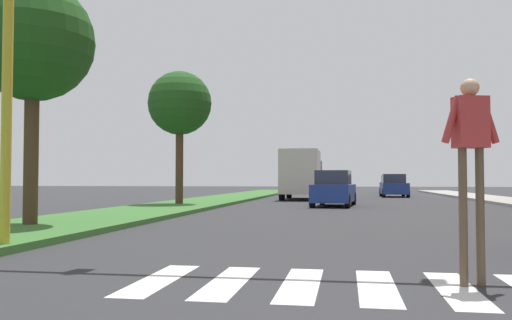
{
  "coord_description": "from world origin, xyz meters",
  "views": [
    {
      "loc": [
        -0.35,
        1.6,
        1.27
      ],
      "look_at": [
        -3.42,
        19.71,
        1.94
      ],
      "focal_mm": 37.49,
      "sensor_mm": 36.0,
      "label": 1
    }
  ],
  "objects_px": {
    "sedan_distant": "(394,186)",
    "sedan_far_horizon": "(390,185)",
    "tree_mid": "(33,42)",
    "pedestrian_performer": "(471,147)",
    "truck_box_delivery": "(302,174)",
    "tree_far": "(180,104)",
    "sedan_midblock": "(334,190)"
  },
  "relations": [
    {
      "from": "tree_mid",
      "to": "pedestrian_performer",
      "type": "xyz_separation_m",
      "value": [
        9.35,
        -5.62,
        -3.11
      ]
    },
    {
      "from": "tree_mid",
      "to": "tree_far",
      "type": "height_order",
      "value": "tree_far"
    },
    {
      "from": "tree_far",
      "to": "sedan_far_horizon",
      "type": "xyz_separation_m",
      "value": [
        11.81,
        28.3,
        -4.05
      ]
    },
    {
      "from": "pedestrian_performer",
      "to": "sedan_midblock",
      "type": "bearing_deg",
      "value": 96.22
    },
    {
      "from": "pedestrian_performer",
      "to": "sedan_distant",
      "type": "relative_size",
      "value": 0.59
    },
    {
      "from": "tree_mid",
      "to": "sedan_distant",
      "type": "xyz_separation_m",
      "value": [
        11.32,
        28.16,
        -4.0
      ]
    },
    {
      "from": "tree_mid",
      "to": "sedan_distant",
      "type": "height_order",
      "value": "tree_mid"
    },
    {
      "from": "tree_mid",
      "to": "sedan_far_horizon",
      "type": "height_order",
      "value": "tree_mid"
    },
    {
      "from": "tree_mid",
      "to": "tree_far",
      "type": "bearing_deg",
      "value": 89.23
    },
    {
      "from": "sedan_distant",
      "to": "sedan_far_horizon",
      "type": "height_order",
      "value": "sedan_distant"
    },
    {
      "from": "sedan_midblock",
      "to": "sedan_distant",
      "type": "height_order",
      "value": "sedan_midblock"
    },
    {
      "from": "tree_mid",
      "to": "truck_box_delivery",
      "type": "bearing_deg",
      "value": 76.96
    },
    {
      "from": "sedan_midblock",
      "to": "sedan_distant",
      "type": "bearing_deg",
      "value": 74.72
    },
    {
      "from": "sedan_far_horizon",
      "to": "truck_box_delivery",
      "type": "xyz_separation_m",
      "value": [
        -6.92,
        -18.17,
        0.86
      ]
    },
    {
      "from": "tree_far",
      "to": "sedan_far_horizon",
      "type": "distance_m",
      "value": 30.93
    },
    {
      "from": "pedestrian_performer",
      "to": "sedan_distant",
      "type": "height_order",
      "value": "pedestrian_performer"
    },
    {
      "from": "sedan_midblock",
      "to": "tree_far",
      "type": "bearing_deg",
      "value": -166.58
    },
    {
      "from": "tree_mid",
      "to": "sedan_midblock",
      "type": "xyz_separation_m",
      "value": [
        7.28,
        13.39,
        -3.99
      ]
    },
    {
      "from": "sedan_far_horizon",
      "to": "tree_mid",
      "type": "bearing_deg",
      "value": -106.67
    },
    {
      "from": "sedan_distant",
      "to": "truck_box_delivery",
      "type": "bearing_deg",
      "value": -134.63
    },
    {
      "from": "sedan_midblock",
      "to": "sedan_distant",
      "type": "relative_size",
      "value": 1.03
    },
    {
      "from": "tree_mid",
      "to": "sedan_far_horizon",
      "type": "distance_m",
      "value": 41.93
    },
    {
      "from": "truck_box_delivery",
      "to": "tree_far",
      "type": "bearing_deg",
      "value": -115.8
    },
    {
      "from": "sedan_far_horizon",
      "to": "truck_box_delivery",
      "type": "distance_m",
      "value": 19.46
    },
    {
      "from": "sedan_distant",
      "to": "sedan_far_horizon",
      "type": "relative_size",
      "value": 0.99
    },
    {
      "from": "sedan_midblock",
      "to": "sedan_far_horizon",
      "type": "xyz_separation_m",
      "value": [
        4.69,
        26.6,
        -0.01
      ]
    },
    {
      "from": "tree_far",
      "to": "truck_box_delivery",
      "type": "bearing_deg",
      "value": 64.2
    },
    {
      "from": "sedan_midblock",
      "to": "truck_box_delivery",
      "type": "bearing_deg",
      "value": 104.82
    },
    {
      "from": "sedan_far_horizon",
      "to": "truck_box_delivery",
      "type": "bearing_deg",
      "value": -110.84
    },
    {
      "from": "tree_far",
      "to": "sedan_midblock",
      "type": "xyz_separation_m",
      "value": [
        7.13,
        1.7,
        -4.03
      ]
    },
    {
      "from": "sedan_far_horizon",
      "to": "pedestrian_performer",
      "type": "bearing_deg",
      "value": -93.28
    },
    {
      "from": "tree_far",
      "to": "truck_box_delivery",
      "type": "height_order",
      "value": "tree_far"
    }
  ]
}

